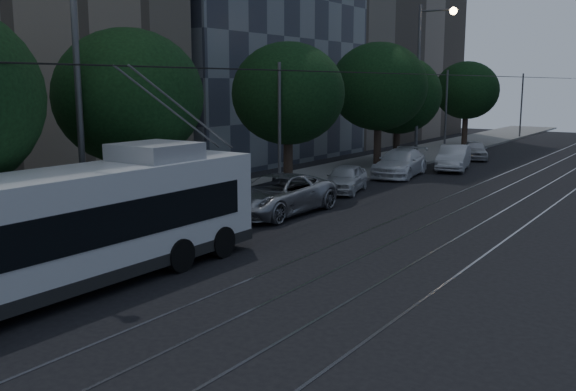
{
  "coord_description": "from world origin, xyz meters",
  "views": [
    {
      "loc": [
        10.21,
        -12.52,
        5.15
      ],
      "look_at": [
        -0.38,
        3.3,
        1.79
      ],
      "focal_mm": 40.0,
      "sensor_mm": 36.0,
      "label": 1
    }
  ],
  "objects_px": {
    "car_white_c": "(454,158)",
    "car_white_d": "(475,150)",
    "pickup_silver": "(277,195)",
    "car_white_b": "(400,163)",
    "streetlamp_far": "(425,70)",
    "streetlamp_near": "(85,41)",
    "car_white_a": "(345,178)",
    "trolleybus": "(81,225)"
  },
  "relations": [
    {
      "from": "car_white_c",
      "to": "streetlamp_near",
      "type": "height_order",
      "value": "streetlamp_near"
    },
    {
      "from": "trolleybus",
      "to": "car_white_b",
      "type": "xyz_separation_m",
      "value": [
        -1.4,
        22.69,
        -0.85
      ]
    },
    {
      "from": "car_white_d",
      "to": "streetlamp_far",
      "type": "xyz_separation_m",
      "value": [
        -1.66,
        -5.33,
        5.27
      ]
    },
    {
      "from": "car_white_d",
      "to": "trolleybus",
      "type": "bearing_deg",
      "value": -111.13
    },
    {
      "from": "car_white_c",
      "to": "car_white_d",
      "type": "distance_m",
      "value": 6.11
    },
    {
      "from": "trolleybus",
      "to": "streetlamp_near",
      "type": "xyz_separation_m",
      "value": [
        -2.48,
        2.43,
        4.75
      ]
    },
    {
      "from": "pickup_silver",
      "to": "car_white_d",
      "type": "height_order",
      "value": "pickup_silver"
    },
    {
      "from": "pickup_silver",
      "to": "car_white_c",
      "type": "height_order",
      "value": "pickup_silver"
    },
    {
      "from": "pickup_silver",
      "to": "car_white_d",
      "type": "xyz_separation_m",
      "value": [
        0.68,
        22.58,
        -0.14
      ]
    },
    {
      "from": "trolleybus",
      "to": "car_white_b",
      "type": "distance_m",
      "value": 22.75
    },
    {
      "from": "trolleybus",
      "to": "car_white_c",
      "type": "distance_m",
      "value": 26.83
    },
    {
      "from": "streetlamp_near",
      "to": "streetlamp_far",
      "type": "distance_m",
      "value": 25.14
    },
    {
      "from": "car_white_c",
      "to": "car_white_d",
      "type": "relative_size",
      "value": 1.2
    },
    {
      "from": "pickup_silver",
      "to": "car_white_c",
      "type": "relative_size",
      "value": 1.25
    },
    {
      "from": "trolleybus",
      "to": "car_white_d",
      "type": "relative_size",
      "value": 3.12
    },
    {
      "from": "streetlamp_far",
      "to": "streetlamp_near",
      "type": "bearing_deg",
      "value": -90.84
    },
    {
      "from": "pickup_silver",
      "to": "streetlamp_far",
      "type": "distance_m",
      "value": 18.02
    },
    {
      "from": "car_white_d",
      "to": "streetlamp_near",
      "type": "distance_m",
      "value": 31.06
    },
    {
      "from": "pickup_silver",
      "to": "car_white_d",
      "type": "distance_m",
      "value": 22.59
    },
    {
      "from": "streetlamp_near",
      "to": "streetlamp_far",
      "type": "height_order",
      "value": "streetlamp_near"
    },
    {
      "from": "streetlamp_near",
      "to": "car_white_c",
      "type": "bearing_deg",
      "value": 83.73
    },
    {
      "from": "pickup_silver",
      "to": "car_white_a",
      "type": "distance_m",
      "value": 6.05
    },
    {
      "from": "streetlamp_far",
      "to": "car_white_c",
      "type": "bearing_deg",
      "value": -17.88
    },
    {
      "from": "pickup_silver",
      "to": "car_white_c",
      "type": "bearing_deg",
      "value": 86.26
    },
    {
      "from": "streetlamp_far",
      "to": "car_white_b",
      "type": "bearing_deg",
      "value": -81.68
    },
    {
      "from": "car_white_a",
      "to": "car_white_b",
      "type": "distance_m",
      "value": 6.34
    },
    {
      "from": "car_white_a",
      "to": "car_white_d",
      "type": "xyz_separation_m",
      "value": [
        0.95,
        16.54,
        -0.02
      ]
    },
    {
      "from": "trolleybus",
      "to": "car_white_c",
      "type": "relative_size",
      "value": 2.6
    },
    {
      "from": "car_white_b",
      "to": "streetlamp_near",
      "type": "distance_m",
      "value": 21.05
    },
    {
      "from": "trolleybus",
      "to": "streetlamp_far",
      "type": "xyz_separation_m",
      "value": [
        -2.11,
        27.56,
        4.31
      ]
    },
    {
      "from": "pickup_silver",
      "to": "car_white_c",
      "type": "distance_m",
      "value": 16.55
    },
    {
      "from": "car_white_c",
      "to": "car_white_d",
      "type": "xyz_separation_m",
      "value": [
        -0.65,
        6.08,
        -0.1
      ]
    },
    {
      "from": "trolleybus",
      "to": "car_white_d",
      "type": "height_order",
      "value": "trolleybus"
    },
    {
      "from": "car_white_a",
      "to": "streetlamp_far",
      "type": "height_order",
      "value": "streetlamp_far"
    },
    {
      "from": "car_white_c",
      "to": "car_white_b",
      "type": "bearing_deg",
      "value": -123.93
    },
    {
      "from": "car_white_c",
      "to": "streetlamp_near",
      "type": "bearing_deg",
      "value": -108.98
    },
    {
      "from": "pickup_silver",
      "to": "car_white_b",
      "type": "xyz_separation_m",
      "value": [
        -0.27,
        12.38,
        -0.04
      ]
    },
    {
      "from": "trolleybus",
      "to": "streetlamp_far",
      "type": "height_order",
      "value": "streetlamp_far"
    },
    {
      "from": "pickup_silver",
      "to": "car_white_d",
      "type": "bearing_deg",
      "value": 89.16
    },
    {
      "from": "pickup_silver",
      "to": "car_white_b",
      "type": "bearing_deg",
      "value": 92.12
    },
    {
      "from": "car_white_c",
      "to": "streetlamp_far",
      "type": "distance_m",
      "value": 5.71
    },
    {
      "from": "trolleybus",
      "to": "car_white_d",
      "type": "distance_m",
      "value": 32.91
    }
  ]
}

